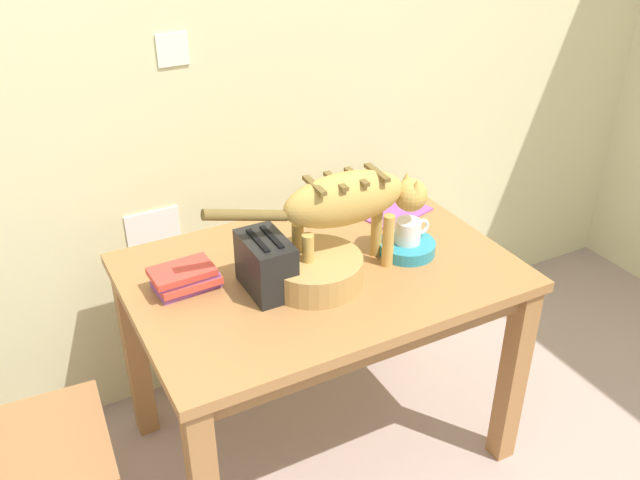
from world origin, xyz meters
The scene contains 10 objects.
wall_rear centered at (0.00, 1.96, 1.25)m, with size 4.63×0.11×2.50m.
dining_table centered at (0.10, 1.37, 0.65)m, with size 1.18×0.81×0.74m.
cat centered at (0.18, 1.32, 0.97)m, with size 0.72×0.15×0.33m.
saucer_bowl centered at (0.39, 1.32, 0.76)m, with size 0.18×0.18×0.04m, color teal.
coffee_mug centered at (0.39, 1.32, 0.82)m, with size 0.12×0.08×0.08m.
magazine centered at (0.50, 1.60, 0.75)m, with size 0.24×0.24×0.01m, color #97499E.
book_stack centered at (-0.31, 1.45, 0.78)m, with size 0.20×0.14×0.07m.
wicker_basket centered at (0.04, 1.30, 0.79)m, with size 0.29×0.29×0.09m.
toaster centered at (-0.10, 1.34, 0.83)m, with size 0.12×0.20×0.18m.
wooden_chair_near centered at (-0.87, 1.32, 0.46)m, with size 0.45×0.45×0.94m.
Camera 1 is at (-0.76, -0.25, 1.90)m, focal length 38.90 mm.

